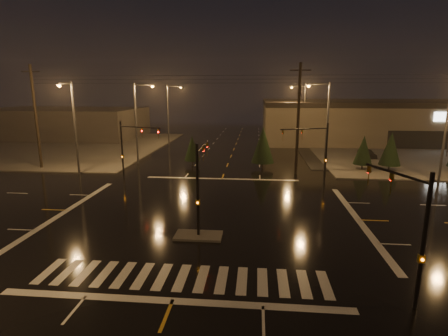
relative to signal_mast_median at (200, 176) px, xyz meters
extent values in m
plane|color=black|center=(0.00, 3.07, -3.75)|extent=(140.00, 140.00, 0.00)
cube|color=#4D4B45|center=(30.00, 33.07, -3.69)|extent=(36.00, 36.00, 0.12)
cube|color=#4D4B45|center=(-30.00, 33.07, -3.69)|extent=(36.00, 36.00, 0.12)
cube|color=#4D4B45|center=(0.00, -0.93, -3.68)|extent=(3.00, 1.60, 0.15)
cube|color=beige|center=(0.00, -5.93, -3.75)|extent=(15.00, 2.60, 0.01)
cube|color=beige|center=(0.00, -7.93, -3.75)|extent=(16.00, 0.50, 0.01)
cube|color=beige|center=(0.00, 14.07, -3.75)|extent=(16.00, 0.50, 0.01)
cube|color=#685C4A|center=(35.00, 49.07, -0.25)|extent=(60.00, 28.00, 7.00)
cube|color=black|center=(35.00, 49.07, 3.05)|extent=(60.20, 28.20, 0.80)
cube|color=#3F3937|center=(-35.00, 45.07, -0.95)|extent=(30.00, 18.00, 5.60)
cylinder|color=black|center=(0.00, -0.93, -0.75)|extent=(0.18, 0.18, 6.00)
cylinder|color=black|center=(0.00, 1.32, 1.75)|extent=(0.12, 4.50, 0.12)
imported|color=#594707|center=(0.00, 3.35, 1.70)|extent=(0.16, 0.20, 1.00)
cube|color=#594707|center=(0.00, -0.93, -1.45)|extent=(0.25, 0.18, 0.35)
cylinder|color=black|center=(10.50, 13.57, -0.75)|extent=(0.18, 0.18, 6.00)
cylinder|color=black|center=(8.15, 12.72, 1.75)|extent=(4.74, 1.82, 0.12)
imported|color=#594707|center=(6.04, 11.95, 1.70)|extent=(0.24, 0.22, 1.00)
cube|color=#594707|center=(10.50, 13.57, -1.45)|extent=(0.25, 0.18, 0.35)
cylinder|color=black|center=(-10.50, 13.57, -0.75)|extent=(0.18, 0.18, 6.00)
cylinder|color=black|center=(-8.15, 12.72, 1.75)|extent=(4.74, 1.82, 0.12)
imported|color=#594707|center=(-6.04, 11.95, 1.70)|extent=(0.24, 0.22, 1.00)
cube|color=#594707|center=(-10.50, 13.57, -1.45)|extent=(0.25, 0.18, 0.35)
cylinder|color=black|center=(10.50, -7.43, -0.75)|extent=(0.18, 0.18, 6.00)
cylinder|color=black|center=(9.82, -5.55, 1.75)|extent=(1.48, 3.80, 0.12)
imported|color=#594707|center=(9.20, -3.86, 1.70)|extent=(0.22, 0.24, 1.00)
cube|color=#594707|center=(10.50, -7.43, -1.45)|extent=(0.25, 0.18, 0.35)
cylinder|color=#38383A|center=(-11.50, 21.07, 1.25)|extent=(0.24, 0.24, 10.00)
cylinder|color=#38383A|center=(-10.30, 21.07, 6.05)|extent=(2.40, 0.14, 0.14)
cube|color=#38383A|center=(-9.20, 21.07, 6.00)|extent=(0.70, 0.30, 0.18)
sphere|color=orange|center=(-9.20, 21.07, 5.87)|extent=(0.32, 0.32, 0.32)
cylinder|color=#38383A|center=(-11.50, 37.07, 1.25)|extent=(0.24, 0.24, 10.00)
cylinder|color=#38383A|center=(-10.30, 37.07, 6.05)|extent=(2.40, 0.14, 0.14)
cube|color=#38383A|center=(-9.20, 37.07, 6.00)|extent=(0.70, 0.30, 0.18)
sphere|color=orange|center=(-9.20, 37.07, 5.87)|extent=(0.32, 0.32, 0.32)
cylinder|color=#38383A|center=(11.50, 19.07, 1.25)|extent=(0.24, 0.24, 10.00)
cylinder|color=#38383A|center=(10.30, 19.07, 6.05)|extent=(2.40, 0.14, 0.14)
cube|color=#38383A|center=(9.20, 19.07, 6.00)|extent=(0.70, 0.30, 0.18)
sphere|color=orange|center=(9.20, 19.07, 5.87)|extent=(0.32, 0.32, 0.32)
cylinder|color=#38383A|center=(11.50, 39.07, 1.25)|extent=(0.24, 0.24, 10.00)
cylinder|color=#38383A|center=(10.30, 39.07, 6.05)|extent=(2.40, 0.14, 0.14)
cube|color=#38383A|center=(9.20, 39.07, 6.00)|extent=(0.70, 0.30, 0.18)
sphere|color=orange|center=(9.20, 39.07, 5.87)|extent=(0.32, 0.32, 0.32)
cylinder|color=#38383A|center=(-16.00, 14.57, 1.25)|extent=(0.24, 0.24, 10.00)
cylinder|color=#38383A|center=(-16.00, 13.37, 6.05)|extent=(0.14, 2.40, 0.14)
cube|color=#38383A|center=(-16.00, 12.27, 6.00)|extent=(0.30, 0.70, 0.18)
sphere|color=orange|center=(-16.00, 12.27, 5.87)|extent=(0.32, 0.32, 0.32)
cylinder|color=#38383A|center=(22.00, 14.57, 1.25)|extent=(0.24, 0.24, 10.00)
cylinder|color=black|center=(-22.00, 17.07, 2.25)|extent=(0.32, 0.32, 12.00)
cube|color=black|center=(-22.00, 17.07, 7.45)|extent=(2.20, 0.12, 0.12)
cylinder|color=black|center=(8.00, 17.07, 2.25)|extent=(0.32, 0.32, 12.00)
cube|color=black|center=(8.00, 17.07, 7.45)|extent=(2.20, 0.12, 0.12)
cylinder|color=black|center=(15.93, 19.78, -3.40)|extent=(0.18, 0.18, 0.70)
cone|color=black|center=(15.93, 19.78, -1.38)|extent=(2.14, 2.14, 3.34)
cylinder|color=black|center=(18.92, 19.69, -3.40)|extent=(0.18, 0.18, 0.70)
cone|color=black|center=(18.92, 19.69, -1.17)|extent=(2.41, 2.41, 3.77)
cylinder|color=black|center=(-4.27, 20.16, -3.40)|extent=(0.18, 0.18, 0.70)
cone|color=black|center=(-4.27, 20.16, -1.51)|extent=(1.98, 1.98, 3.09)
cylinder|color=black|center=(4.32, 19.69, -3.40)|extent=(0.18, 0.18, 0.70)
cone|color=black|center=(4.32, 19.69, -0.93)|extent=(2.71, 2.71, 4.23)
imported|color=black|center=(18.80, 27.62, -3.11)|extent=(2.01, 3.95, 1.29)
camera|label=1|loc=(3.58, -21.47, 5.38)|focal=28.00mm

